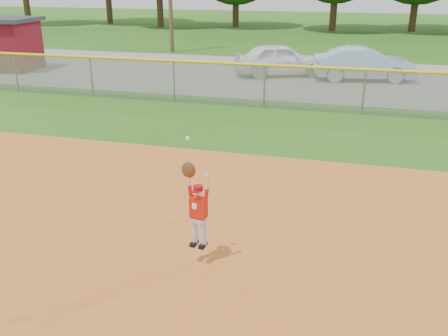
% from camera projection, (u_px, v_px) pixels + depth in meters
% --- Properties ---
extents(ground, '(120.00, 120.00, 0.00)m').
position_uv_depth(ground, '(152.00, 248.00, 8.55)').
color(ground, '#255814').
rests_on(ground, ground).
extents(parking_strip, '(44.00, 10.00, 0.03)m').
position_uv_depth(parking_strip, '(289.00, 76.00, 22.93)').
color(parking_strip, slate).
rests_on(parking_strip, ground).
extents(car_white_a, '(4.56, 3.26, 1.44)m').
position_uv_depth(car_white_a, '(281.00, 60.00, 22.83)').
color(car_white_a, white).
rests_on(car_white_a, parking_strip).
extents(car_blue, '(4.52, 2.23, 1.42)m').
position_uv_depth(car_blue, '(364.00, 64.00, 21.76)').
color(car_blue, '#8FB3D5').
rests_on(car_blue, parking_strip).
extents(utility_shed, '(3.45, 2.75, 2.49)m').
position_uv_depth(utility_shed, '(3.00, 44.00, 24.12)').
color(utility_shed, maroon).
rests_on(utility_shed, ground).
extents(outfield_fence, '(40.06, 0.10, 1.55)m').
position_uv_depth(outfield_fence, '(264.00, 83.00, 17.22)').
color(outfield_fence, gray).
rests_on(outfield_fence, ground).
extents(ballplayer, '(0.47, 0.22, 1.80)m').
position_uv_depth(ballplayer, '(197.00, 206.00, 7.71)').
color(ballplayer, silver).
rests_on(ballplayer, ground).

